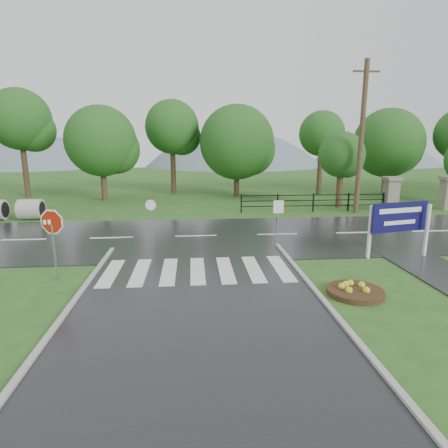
{
  "coord_description": "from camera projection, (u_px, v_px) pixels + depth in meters",
  "views": [
    {
      "loc": [
        -0.14,
        -7.59,
        4.52
      ],
      "look_at": [
        1.03,
        6.0,
        1.5
      ],
      "focal_mm": 30.0,
      "sensor_mm": 36.0,
      "label": 1
    }
  ],
  "objects": [
    {
      "name": "ground",
      "position": [
        201.0,
        348.0,
        8.37
      ],
      "size": [
        120.0,
        120.0,
        0.0
      ],
      "primitive_type": "plane",
      "color": "#29581D",
      "rests_on": "ground"
    },
    {
      "name": "main_road",
      "position": [
        196.0,
        237.0,
        18.1
      ],
      "size": [
        90.0,
        8.0,
        0.04
      ],
      "primitive_type": "cube",
      "color": "black",
      "rests_on": "ground"
    },
    {
      "name": "walkway",
      "position": [
        443.0,
        275.0,
        12.97
      ],
      "size": [
        2.2,
        11.0,
        0.04
      ],
      "primitive_type": "cube",
      "color": "#2A2A2D",
      "rests_on": "ground"
    },
    {
      "name": "crosswalk",
      "position": [
        198.0,
        270.0,
        13.22
      ],
      "size": [
        6.5,
        2.8,
        0.02
      ],
      "color": "silver",
      "rests_on": "ground"
    },
    {
      "name": "pillar_west",
      "position": [
        391.0,
        193.0,
        24.77
      ],
      "size": [
        1.0,
        1.0,
        2.24
      ],
      "color": "gray",
      "rests_on": "ground"
    },
    {
      "name": "pillar_east",
      "position": [
        448.0,
        192.0,
        25.1
      ],
      "size": [
        1.0,
        1.0,
        2.24
      ],
      "color": "gray",
      "rests_on": "ground"
    },
    {
      "name": "fence_west",
      "position": [
        313.0,
        201.0,
        24.43
      ],
      "size": [
        9.58,
        0.08,
        1.2
      ],
      "color": "black",
      "rests_on": "ground"
    },
    {
      "name": "hills",
      "position": [
        211.0,
        243.0,
        75.25
      ],
      "size": [
        102.0,
        48.0,
        48.0
      ],
      "color": "slate",
      "rests_on": "ground"
    },
    {
      "name": "treeline",
      "position": [
        206.0,
        196.0,
        31.8
      ],
      "size": [
        83.2,
        5.2,
        10.0
      ],
      "color": "#1D5219",
      "rests_on": "ground"
    },
    {
      "name": "stop_sign",
      "position": [
        52.0,
        228.0,
        12.08
      ],
      "size": [
        1.09,
        0.36,
        2.55
      ],
      "color": "#939399",
      "rests_on": "ground"
    },
    {
      "name": "estate_billboard",
      "position": [
        400.0,
        220.0,
        14.56
      ],
      "size": [
        2.5,
        0.63,
        2.23
      ],
      "color": "silver",
      "rests_on": "ground"
    },
    {
      "name": "flower_bed",
      "position": [
        355.0,
        291.0,
        11.26
      ],
      "size": [
        1.68,
        1.68,
        0.34
      ],
      "color": "#332111",
      "rests_on": "ground"
    },
    {
      "name": "reg_sign_small",
      "position": [
        278.0,
        214.0,
        16.18
      ],
      "size": [
        0.45,
        0.06,
        2.04
      ],
      "color": "#939399",
      "rests_on": "ground"
    },
    {
      "name": "reg_sign_round",
      "position": [
        151.0,
        216.0,
        16.68
      ],
      "size": [
        0.46,
        0.06,
        1.99
      ],
      "color": "#939399",
      "rests_on": "ground"
    },
    {
      "name": "utility_pole_east",
      "position": [
        361.0,
        137.0,
        23.29
      ],
      "size": [
        1.67,
        0.31,
        9.36
      ],
      "color": "#473523",
      "rests_on": "ground"
    },
    {
      "name": "entrance_tree_left",
      "position": [
        342.0,
        155.0,
        25.46
      ],
      "size": [
        3.11,
        3.11,
        5.19
      ],
      "color": "#3D2B1C",
      "rests_on": "ground"
    }
  ]
}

